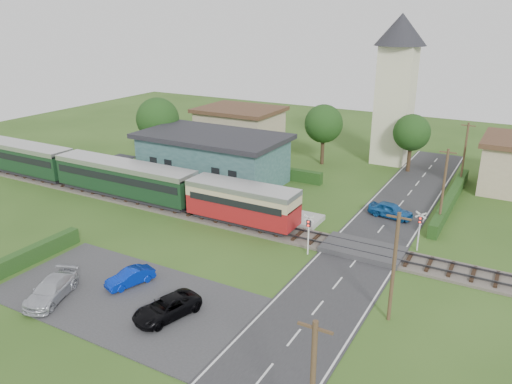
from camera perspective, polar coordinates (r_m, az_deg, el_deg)
The scene contains 30 objects.
ground at distance 41.92m, azimuth -1.92°, elevation -4.96°, with size 120.00×120.00×0.00m, color #2D4C19.
railway_track at distance 43.44m, azimuth -0.55°, elevation -3.87°, with size 76.00×3.20×0.49m.
road at distance 38.19m, azimuth 11.16°, elevation -7.91°, with size 6.00×70.00×0.05m, color #28282B.
car_park at distance 34.38m, azimuth -14.77°, elevation -11.53°, with size 17.00×9.00×0.08m, color #333335.
crossing_deck at distance 39.82m, azimuth 12.11°, elevation -6.46°, with size 6.20×3.40×0.45m, color #333335.
platform at distance 51.10m, azimuth -8.51°, elevation -0.26°, with size 30.00×3.00×0.45m, color gray.
equipment_hut at distance 55.71m, azimuth -15.15°, elevation 2.60°, with size 2.30×2.30×2.55m.
station_building at distance 54.80m, azimuth -4.96°, elevation 3.98°, with size 16.00×9.00×5.30m.
train at distance 53.23m, azimuth -17.29°, elevation 2.08°, with size 43.20×2.90×3.40m.
church_tower at distance 62.72m, azimuth 15.80°, elevation 12.35°, with size 6.00×6.00×17.60m.
house_west at distance 68.83m, azimuth -1.87°, elevation 7.38°, with size 10.80×8.80×5.50m.
hedge_carpark at distance 40.73m, azimuth -24.65°, elevation -6.73°, with size 0.80×9.00×1.20m, color #193814.
hedge_roadside at distance 51.67m, azimuth 21.36°, elevation -0.78°, with size 0.80×18.00×1.20m, color #193814.
hedge_station at distance 58.99m, azimuth -2.45°, elevation 3.11°, with size 22.00×0.80×1.30m, color #193814.
tree_a at distance 62.44m, azimuth -11.17°, elevation 8.17°, with size 5.20×5.20×8.00m.
tree_b at distance 60.94m, azimuth 7.74°, elevation 7.73°, with size 4.60×4.60×7.34m.
tree_c at distance 60.10m, azimuth 17.37°, elevation 6.49°, with size 4.20×4.20×6.78m.
utility_pole_b at distance 30.44m, azimuth 15.48°, elevation -8.17°, with size 1.40×0.22×7.00m.
utility_pole_c at distance 45.06m, azimuth 20.64°, elevation 0.49°, with size 1.40×0.22×7.00m.
utility_pole_d at distance 56.52m, azimuth 22.70°, elevation 3.97°, with size 1.40×0.22×7.00m.
crossing_signal_near at distance 38.04m, azimuth 6.02°, elevation -4.20°, with size 0.84×0.28×3.28m.
crossing_signal_far at distance 40.45m, azimuth 18.20°, elevation -3.64°, with size 0.84×0.28×3.28m.
streetlamp_west at distance 68.69m, azimuth -9.10°, elevation 7.33°, with size 0.30×0.30×5.15m.
streetlamp_east at distance 61.35m, azimuth 24.92°, elevation 4.24°, with size 0.30×0.30×5.15m.
car_on_road at distance 46.76m, azimuth 15.14°, elevation -2.01°, with size 1.60×3.99×1.36m, color #154F97.
car_park_blue at distance 35.37m, azimuth -14.19°, elevation -9.43°, with size 1.17×3.35×1.10m, color #0322A7.
car_park_silver at distance 35.26m, azimuth -22.38°, elevation -10.29°, with size 1.86×4.58×1.33m, color #B1B3BB.
car_park_dark at distance 31.51m, azimuth -10.17°, elevation -12.90°, with size 1.99×4.31×1.20m, color black.
pedestrian_near at distance 47.18m, azimuth -2.14°, elevation -0.47°, with size 0.56×0.37×1.55m, color gray.
pedestrian_far at distance 53.52m, azimuth -13.16°, elevation 1.63°, with size 0.88×0.68×1.80m, color gray.
Camera 1 is at (19.87, -32.49, 17.50)m, focal length 35.00 mm.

